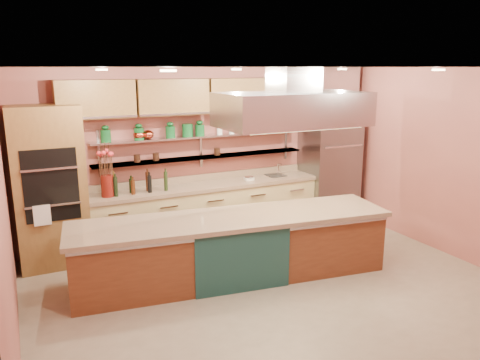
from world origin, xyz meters
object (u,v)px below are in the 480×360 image
refrigerator (329,165)px  island (233,247)px  copper_kettle (148,134)px  green_canister (187,130)px  flower_vase (107,186)px  kitchen_scale (249,178)px

refrigerator → island: 3.14m
copper_kettle → green_canister: (0.64, 0.00, 0.03)m
island → copper_kettle: copper_kettle is taller
island → flower_vase: flower_vase is taller
copper_kettle → island: bearing=-70.3°
refrigerator → copper_kettle: (-3.31, 0.23, 0.73)m
refrigerator → green_canister: size_ratio=10.46×
refrigerator → green_canister: refrigerator is taller
flower_vase → copper_kettle: bearing=17.3°
island → green_canister: bearing=97.1°
island → green_canister: (0.02, 1.74, 1.38)m
island → refrigerator: bearing=37.2°
flower_vase → copper_kettle: 1.01m
kitchen_scale → copper_kettle: 1.85m
green_canister → flower_vase: bearing=-170.8°
refrigerator → kitchen_scale: bearing=179.7°
island → copper_kettle: size_ratio=23.87×
copper_kettle → flower_vase: bearing=-162.7°
island → kitchen_scale: 1.91m
flower_vase → refrigerator: bearing=-0.1°
kitchen_scale → green_canister: 1.33m
kitchen_scale → green_canister: (-1.00, 0.22, 0.84)m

